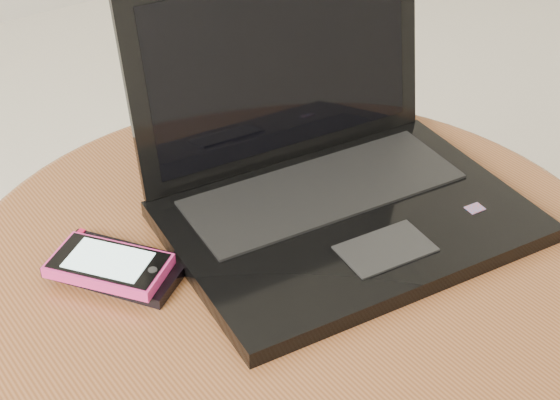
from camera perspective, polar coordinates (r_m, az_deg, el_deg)
table at (r=0.86m, az=0.97°, el=-10.32°), size 0.68×0.68×0.54m
laptop at (r=0.83m, az=3.43°, el=1.80°), size 0.38×0.33×0.23m
phone_black at (r=0.78m, az=-11.45°, el=-4.66°), size 0.12×0.14×0.01m
phone_pink at (r=0.77m, az=-11.96°, el=-4.51°), size 0.11×0.12×0.01m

